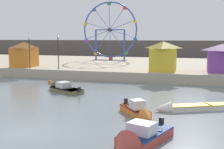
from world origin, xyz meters
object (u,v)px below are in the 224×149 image
motorboat_olive_wood (61,88)px  motorboat_orange_hull (138,111)px  mooring_buoy_orange (50,82)px  motorboat_faded_red (138,139)px  carnival_booth_yellow_awning (163,56)px  carnival_booth_orange_canopy (24,54)px  promenade_lamp_far (29,48)px  ferris_wheel_blue_frame (110,31)px  motorboat_white_red_stripe (188,107)px  promenade_lamp_near (58,48)px  carnival_booth_purple_stall (223,57)px

motorboat_olive_wood → motorboat_orange_hull: 11.49m
mooring_buoy_orange → motorboat_faded_red: bearing=-50.3°
carnival_booth_yellow_awning → carnival_booth_orange_canopy: carnival_booth_yellow_awning is taller
promenade_lamp_far → ferris_wheel_blue_frame: bearing=68.1°
ferris_wheel_blue_frame → carnival_booth_yellow_awning: size_ratio=2.85×
motorboat_orange_hull → mooring_buoy_orange: motorboat_orange_hull is taller
ferris_wheel_blue_frame → motorboat_olive_wood: bearing=-85.4°
motorboat_olive_wood → motorboat_white_red_stripe: (12.26, -4.47, -0.05)m
promenade_lamp_near → motorboat_orange_hull: bearing=-48.7°
promenade_lamp_near → carnival_booth_orange_canopy: bearing=164.5°
motorboat_olive_wood → carnival_booth_yellow_awning: (8.89, 9.92, 2.74)m
promenade_lamp_near → motorboat_faded_red: bearing=-55.0°
mooring_buoy_orange → motorboat_white_red_stripe: bearing=-27.9°
ferris_wheel_blue_frame → promenade_lamp_far: (-6.35, -15.78, -2.42)m
motorboat_white_red_stripe → mooring_buoy_orange: 17.46m
carnival_booth_purple_stall → motorboat_faded_red: bearing=-104.2°
motorboat_olive_wood → ferris_wheel_blue_frame: (-1.88, 23.65, 6.00)m
motorboat_white_red_stripe → promenade_lamp_far: bearing=-57.1°
ferris_wheel_blue_frame → promenade_lamp_near: (-2.30, -15.60, -2.34)m
motorboat_orange_hull → mooring_buoy_orange: 16.29m
motorboat_white_red_stripe → carnival_booth_yellow_awning: size_ratio=1.62×
carnival_booth_orange_canopy → carnival_booth_purple_stall: bearing=0.1°
motorboat_white_red_stripe → mooring_buoy_orange: motorboat_white_red_stripe is taller
mooring_buoy_orange → promenade_lamp_near: bearing=102.9°
ferris_wheel_blue_frame → promenade_lamp_near: 15.94m
ferris_wheel_blue_frame → promenade_lamp_near: size_ratio=2.37×
promenade_lamp_far → mooring_buoy_orange: promenade_lamp_far is taller
carnival_booth_orange_canopy → ferris_wheel_blue_frame: bearing=57.5°
motorboat_faded_red → promenade_lamp_near: 25.07m
motorboat_faded_red → carnival_booth_purple_stall: carnival_booth_purple_stall is taller
motorboat_faded_red → motorboat_orange_hull: bearing=-149.2°
carnival_booth_purple_stall → mooring_buoy_orange: (-18.92, -6.82, -2.69)m
promenade_lamp_near → mooring_buoy_orange: (1.00, -4.36, -3.72)m
promenade_lamp_far → mooring_buoy_orange: bearing=-39.6°
ferris_wheel_blue_frame → carnival_booth_purple_stall: (17.62, -13.15, -3.38)m
motorboat_faded_red → carnival_booth_purple_stall: (5.67, 22.77, 2.56)m
promenade_lamp_near → mooring_buoy_orange: 5.82m
mooring_buoy_orange → motorboat_olive_wood: bearing=-49.2°
carnival_booth_purple_stall → carnival_booth_orange_canopy: carnival_booth_orange_canopy is taller
motorboat_white_red_stripe → ferris_wheel_blue_frame: (-14.14, 28.12, 6.05)m
promenade_lamp_near → promenade_lamp_far: 4.06m
carnival_booth_purple_stall → carnival_booth_orange_canopy: 25.96m
ferris_wheel_blue_frame → mooring_buoy_orange: bearing=-93.7°
motorboat_olive_wood → carnival_booth_yellow_awning: bearing=-103.2°
motorboat_white_red_stripe → motorboat_orange_hull: bearing=13.0°
motorboat_faded_red → ferris_wheel_blue_frame: (-11.95, 35.92, 5.94)m
motorboat_white_red_stripe → carnival_booth_orange_canopy: size_ratio=1.69×
mooring_buoy_orange → carnival_booth_yellow_awning: bearing=27.3°
ferris_wheel_blue_frame → carnival_booth_yellow_awning: bearing=-51.9°
carnival_booth_purple_stall → promenade_lamp_far: 24.14m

